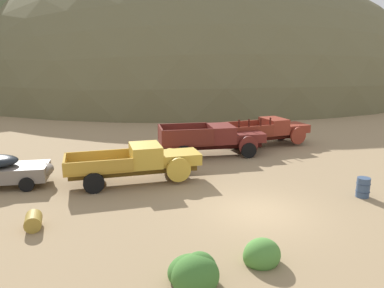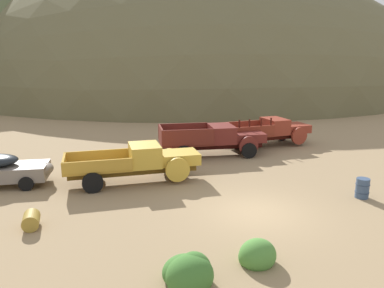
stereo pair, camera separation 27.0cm
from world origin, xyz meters
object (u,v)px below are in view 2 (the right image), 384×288
(car_primer_gray, at_px, (3,170))
(oil_drum_tipped, at_px, (31,220))
(truck_oxblood, at_px, (219,139))
(oil_drum_by_truck, at_px, (362,188))
(truck_faded_yellow, at_px, (142,162))
(truck_rust_red, at_px, (272,131))

(car_primer_gray, height_order, oil_drum_tipped, car_primer_gray)
(truck_oxblood, height_order, oil_drum_tipped, truck_oxblood)
(oil_drum_by_truck, bearing_deg, oil_drum_tipped, 164.20)
(truck_faded_yellow, distance_m, oil_drum_tipped, 6.31)
(truck_faded_yellow, xyz_separation_m, truck_oxblood, (6.10, 2.52, 0.01))
(truck_rust_red, height_order, oil_drum_by_truck, truck_rust_red)
(truck_faded_yellow, bearing_deg, car_primer_gray, 171.00)
(truck_faded_yellow, bearing_deg, truck_rust_red, 28.55)
(car_primer_gray, relative_size, truck_faded_yellow, 0.72)
(truck_oxblood, distance_m, oil_drum_tipped, 12.88)
(oil_drum_by_truck, bearing_deg, truck_oxblood, 100.16)
(truck_oxblood, relative_size, oil_drum_by_truck, 7.70)
(truck_faded_yellow, height_order, oil_drum_tipped, truck_faded_yellow)
(oil_drum_tipped, relative_size, oil_drum_by_truck, 1.09)
(truck_oxblood, bearing_deg, truck_rust_red, 23.23)
(car_primer_gray, distance_m, oil_drum_tipped, 5.59)
(truck_faded_yellow, xyz_separation_m, oil_drum_tipped, (-5.51, -3.00, -0.71))
(truck_oxblood, bearing_deg, truck_faded_yellow, -139.52)
(truck_rust_red, bearing_deg, car_primer_gray, -170.59)
(truck_oxblood, relative_size, oil_drum_tipped, 7.07)
(truck_rust_red, bearing_deg, truck_faded_yellow, -156.73)
(truck_faded_yellow, height_order, truck_rust_red, truck_rust_red)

